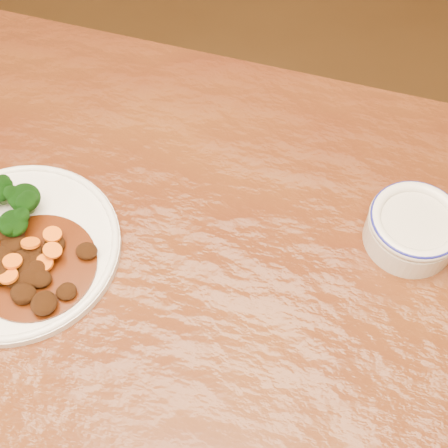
# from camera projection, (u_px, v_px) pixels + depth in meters

# --- Properties ---
(dining_table) EXTENTS (1.60, 1.09, 0.75)m
(dining_table) POSITION_uv_depth(u_px,v_px,m) (161.00, 346.00, 0.80)
(dining_table) COLOR #54290E
(dining_table) RESTS_ON ground
(dinner_plate) EXTENTS (0.26, 0.26, 0.02)m
(dinner_plate) POSITION_uv_depth(u_px,v_px,m) (17.00, 248.00, 0.77)
(dinner_plate) COLOR white
(dinner_plate) RESTS_ON dining_table
(mince_stew) EXTENTS (0.15, 0.15, 0.03)m
(mince_stew) POSITION_uv_depth(u_px,v_px,m) (27.00, 265.00, 0.75)
(mince_stew) COLOR #471D07
(mince_stew) RESTS_ON dinner_plate
(dip_bowl) EXTENTS (0.12, 0.12, 0.05)m
(dip_bowl) POSITION_uv_depth(u_px,v_px,m) (413.00, 227.00, 0.77)
(dip_bowl) COLOR silver
(dip_bowl) RESTS_ON dining_table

